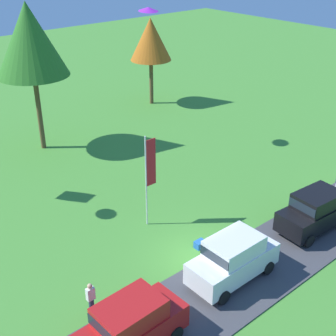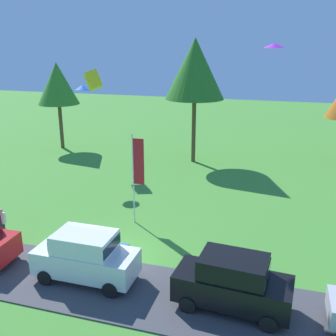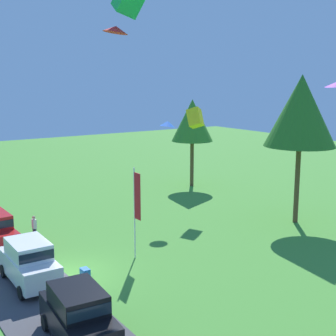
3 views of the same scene
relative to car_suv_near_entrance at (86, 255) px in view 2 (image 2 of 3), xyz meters
name	(u,v)px [view 2 (image 2 of 3)]	position (x,y,z in m)	size (l,w,h in m)	color
ground_plane	(109,255)	(0.04, 2.25, -1.30)	(120.00, 120.00, 0.00)	#478E33
pavement_strip	(86,282)	(0.04, -0.23, -1.27)	(36.00, 4.40, 0.06)	#424247
car_suv_near_entrance	(86,255)	(0.00, 0.00, 0.00)	(4.60, 2.05, 2.28)	white
car_suv_mid_row	(233,281)	(6.54, -0.14, 0.00)	(4.73, 2.32, 2.28)	black
person_on_lawn	(2,223)	(-6.34, 2.36, -0.42)	(0.36, 0.24, 1.71)	#2D334C
tree_left_of_center	(58,84)	(-13.65, 20.59, 5.17)	(4.04, 4.04, 8.52)	brown
tree_lone_near	(195,69)	(0.30, 19.68, 6.87)	(5.09, 5.09, 10.74)	brown
flag_banner	(137,168)	(0.06, 6.31, 2.14)	(0.71, 0.08, 5.43)	silver
cooler_box	(123,248)	(0.57, 2.78, -1.10)	(0.56, 0.40, 0.40)	blue
kite_box_high_right	(93,80)	(-7.54, 16.27, 6.04)	(1.01, 1.01, 1.42)	yellow
kite_delta_trailing_tail	(83,88)	(-6.82, 13.10, 5.76)	(1.17, 1.17, 0.42)	blue
kite_delta_near_flag	(274,45)	(6.85, 14.72, 8.82)	(1.38, 1.38, 0.26)	purple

